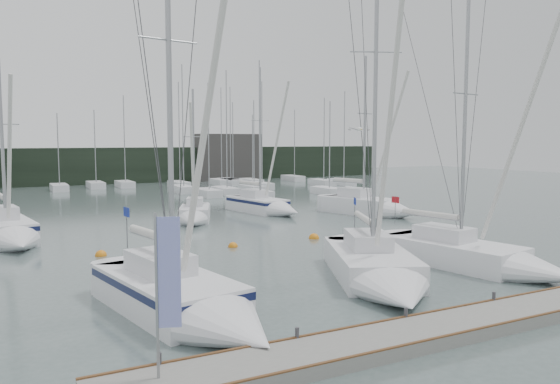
{
  "coord_description": "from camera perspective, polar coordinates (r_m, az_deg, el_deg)",
  "views": [
    {
      "loc": [
        -13.45,
        -17.28,
        6.05
      ],
      "look_at": [
        -1.83,
        5.0,
        3.66
      ],
      "focal_mm": 35.0,
      "sensor_mm": 36.0,
      "label": 1
    }
  ],
  "objects": [
    {
      "name": "seagull",
      "position": [
        22.95,
        8.26,
        6.51
      ],
      "size": [
        0.9,
        0.41,
        0.18
      ],
      "rotation": [
        0.0,
        0.0,
        -0.12
      ],
      "color": "white",
      "rests_on": "ground"
    },
    {
      "name": "dock",
      "position": [
        19.13,
        19.57,
        -12.69
      ],
      "size": [
        24.0,
        2.0,
        0.4
      ],
      "primitive_type": "cube",
      "color": "slate",
      "rests_on": "ground"
    },
    {
      "name": "sailboat_near_left",
      "position": [
        18.63,
        -9.19,
        -11.52
      ],
      "size": [
        4.73,
        10.04,
        15.86
      ],
      "rotation": [
        0.0,
        0.0,
        0.18
      ],
      "color": "silver",
      "rests_on": "ground"
    },
    {
      "name": "sailboat_near_right",
      "position": [
        27.04,
        21.16,
        -6.7
      ],
      "size": [
        4.64,
        10.2,
        13.94
      ],
      "rotation": [
        0.0,
        0.0,
        0.19
      ],
      "color": "silver",
      "rests_on": "ground"
    },
    {
      "name": "sailboat_mid_d",
      "position": [
        45.22,
        -1.28,
        -1.51
      ],
      "size": [
        4.0,
        8.61,
        12.87
      ],
      "rotation": [
        0.0,
        0.0,
        0.18
      ],
      "color": "silver",
      "rests_on": "ground"
    },
    {
      "name": "dock_banner",
      "position": [
        13.24,
        -11.94,
        -9.12
      ],
      "size": [
        0.57,
        0.26,
        3.97
      ],
      "rotation": [
        0.0,
        0.0,
        -0.38
      ],
      "color": "gray",
      "rests_on": "dock"
    },
    {
      "name": "ground",
      "position": [
        22.71,
        10.14,
        -10.1
      ],
      "size": [
        160.0,
        160.0,
        0.0
      ],
      "primitive_type": "plane",
      "color": "#4E5E5C",
      "rests_on": "ground"
    },
    {
      "name": "sailboat_mid_e",
      "position": [
        44.77,
        9.97,
        -1.6
      ],
      "size": [
        5.19,
        9.07,
        13.68
      ],
      "rotation": [
        0.0,
        0.0,
        0.3
      ],
      "color": "silver",
      "rests_on": "ground"
    },
    {
      "name": "buoy_c",
      "position": [
        30.34,
        -18.2,
        -6.34
      ],
      "size": [
        0.6,
        0.6,
        0.6
      ],
      "primitive_type": "sphere",
      "color": "orange",
      "rests_on": "ground"
    },
    {
      "name": "far_building_right",
      "position": [
        83.47,
        -5.4,
        3.66
      ],
      "size": [
        10.0,
        3.0,
        7.0
      ],
      "primitive_type": "cube",
      "color": "#3B3937",
      "rests_on": "ground"
    },
    {
      "name": "sailboat_near_center",
      "position": [
        22.89,
        10.59,
        -8.53
      ],
      "size": [
        6.81,
        10.11,
        16.62
      ],
      "rotation": [
        0.0,
        0.0,
        -0.42
      ],
      "color": "silver",
      "rests_on": "ground"
    },
    {
      "name": "sailboat_mid_c",
      "position": [
        40.54,
        -8.99,
        -2.47
      ],
      "size": [
        4.29,
        6.48,
        10.47
      ],
      "rotation": [
        0.0,
        0.0,
        -0.39
      ],
      "color": "silver",
      "rests_on": "ground"
    },
    {
      "name": "mast_forest",
      "position": [
        68.45,
        -6.8,
        0.73
      ],
      "size": [
        47.11,
        24.96,
        14.69
      ],
      "color": "silver",
      "rests_on": "ground"
    },
    {
      "name": "buoy_a",
      "position": [
        31.28,
        -4.94,
        -5.74
      ],
      "size": [
        0.55,
        0.55,
        0.55
      ],
      "primitive_type": "sphere",
      "color": "orange",
      "rests_on": "ground"
    },
    {
      "name": "far_treeline",
      "position": [
        80.49,
        -17.91,
        2.64
      ],
      "size": [
        90.0,
        4.0,
        5.0
      ],
      "primitive_type": "cube",
      "color": "black",
      "rests_on": "ground"
    },
    {
      "name": "buoy_b",
      "position": [
        33.85,
        3.57,
        -4.87
      ],
      "size": [
        0.65,
        0.65,
        0.65
      ],
      "primitive_type": "sphere",
      "color": "orange",
      "rests_on": "ground"
    },
    {
      "name": "sailboat_mid_a",
      "position": [
        35.16,
        -26.42,
        -3.97
      ],
      "size": [
        3.87,
        8.09,
        11.64
      ],
      "rotation": [
        0.0,
        0.0,
        0.15
      ],
      "color": "silver",
      "rests_on": "ground"
    }
  ]
}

